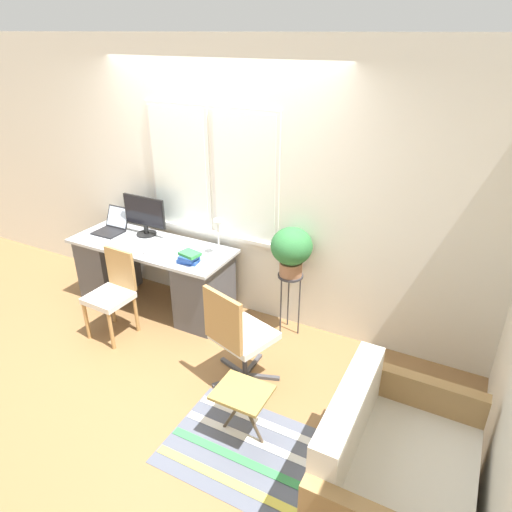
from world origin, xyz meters
name	(u,v)px	position (x,y,z in m)	size (l,w,h in m)	color
ground_plane	(187,335)	(0.00, 0.00, 0.00)	(14.00, 14.00, 0.00)	olive
wall_back_with_window	(221,184)	(0.00, 0.74, 1.35)	(9.00, 0.12, 2.70)	white
desk	(154,273)	(-0.63, 0.33, 0.38)	(1.77, 0.66, 0.72)	#B2B7BC
laptop	(112,227)	(-1.23, 0.41, 0.78)	(0.29, 0.34, 0.24)	black
monitor	(145,215)	(-0.83, 0.51, 0.95)	(0.52, 0.21, 0.43)	black
keyboard	(127,247)	(-0.80, 0.16, 0.73)	(0.33, 0.12, 0.02)	silver
mouse	(144,252)	(-0.55, 0.14, 0.74)	(0.03, 0.06, 0.03)	silver
desk_lamp	(218,230)	(0.12, 0.46, 0.99)	(0.12, 0.12, 0.39)	white
book_stack	(189,257)	(-0.04, 0.18, 0.78)	(0.23, 0.17, 0.11)	#2851B2
desk_chair_wooden	(113,292)	(-0.65, -0.25, 0.46)	(0.40, 0.41, 0.85)	#B2844C
office_chair_swivel	(238,335)	(0.77, -0.33, 0.48)	(0.59, 0.60, 0.93)	#47474C
couch_loveseat	(390,477)	(2.17, -0.92, 0.29)	(0.83, 1.16, 0.84)	white
plant_stand	(290,283)	(0.86, 0.54, 0.55)	(0.24, 0.24, 0.64)	#333338
potted_plant	(292,249)	(0.86, 0.54, 0.91)	(0.39, 0.39, 0.47)	#9E6B4C
floor_rug_striped	(251,452)	(1.22, -0.94, 0.00)	(1.23, 0.84, 0.01)	#565B6B
folding_stool	(242,396)	(1.09, -0.82, 0.38)	(0.38, 0.33, 0.43)	olive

